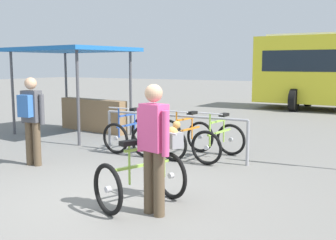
{
  "coord_description": "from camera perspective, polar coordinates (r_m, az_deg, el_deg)",
  "views": [
    {
      "loc": [
        3.51,
        -4.4,
        1.88
      ],
      "look_at": [
        0.28,
        1.23,
        1.0
      ],
      "focal_mm": 44.23,
      "sensor_mm": 36.0,
      "label": 1
    }
  ],
  "objects": [
    {
      "name": "ground_plane",
      "position": [
        5.94,
        -8.44,
        -10.84
      ],
      "size": [
        80.0,
        80.0,
        0.0
      ],
      "primitive_type": "plane",
      "color": "slate"
    },
    {
      "name": "bike_rack_rail",
      "position": [
        8.37,
        0.63,
        -0.63
      ],
      "size": [
        3.21,
        0.15,
        0.88
      ],
      "color": "#99999E",
      "rests_on": "ground"
    },
    {
      "name": "racked_bike_blue",
      "position": [
        9.15,
        -5.27,
        -1.82
      ],
      "size": [
        0.69,
        1.13,
        0.98
      ],
      "color": "black",
      "rests_on": "ground"
    },
    {
      "name": "racked_bike_teal",
      "position": [
        8.79,
        -1.46,
        -2.19
      ],
      "size": [
        0.69,
        1.12,
        0.97
      ],
      "color": "black",
      "rests_on": "ground"
    },
    {
      "name": "racked_bike_orange",
      "position": [
        8.47,
        2.65,
        -2.57
      ],
      "size": [
        0.77,
        1.17,
        0.98
      ],
      "color": "black",
      "rests_on": "ground"
    },
    {
      "name": "racked_bike_lime",
      "position": [
        8.2,
        7.07,
        -2.97
      ],
      "size": [
        0.75,
        1.17,
        0.98
      ],
      "color": "black",
      "rests_on": "ground"
    },
    {
      "name": "featured_bicycle",
      "position": [
        5.58,
        -2.68,
        -6.78
      ],
      "size": [
        1.0,
        1.26,
        1.09
      ],
      "color": "black",
      "rests_on": "ground"
    },
    {
      "name": "person_with_featured_bike",
      "position": [
        5.11,
        -1.97,
        -3.28
      ],
      "size": [
        0.52,
        0.28,
        1.64
      ],
      "color": "brown",
      "rests_on": "ground"
    },
    {
      "name": "pedestrian_with_backpack",
      "position": [
        8.01,
        -18.34,
        0.57
      ],
      "size": [
        0.53,
        0.36,
        1.64
      ],
      "color": "brown",
      "rests_on": "ground"
    },
    {
      "name": "market_stall",
      "position": [
        11.48,
        -11.91,
        5.14
      ],
      "size": [
        3.36,
        2.66,
        2.3
      ],
      "color": "#4C4C51",
      "rests_on": "ground"
    }
  ]
}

